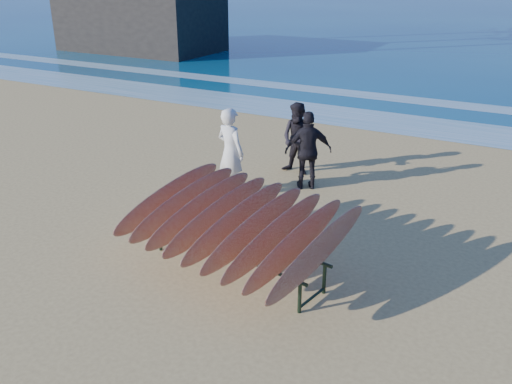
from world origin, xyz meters
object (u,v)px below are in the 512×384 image
person_dark_b (308,151)px  building (140,15)px  surfboard_rack (236,223)px  person_white (231,152)px  person_dark_a (298,139)px

person_dark_b → building: building is taller
surfboard_rack → person_white: (-1.77, 2.74, 0.09)m
surfboard_rack → person_dark_a: person_dark_a is taller
person_dark_b → building: 23.36m
surfboard_rack → building: (-18.02, 19.20, 1.15)m
person_white → person_dark_b: 1.73m
building → surfboard_rack: bearing=-46.8°
person_white → person_dark_b: (1.32, 1.12, -0.08)m
person_white → surfboard_rack: bearing=137.4°
person_white → building: (-16.26, 16.46, 1.06)m
person_dark_b → surfboard_rack: bearing=65.8°
person_white → person_dark_a: (0.72, 1.89, -0.10)m
person_white → person_dark_a: 2.02m
person_dark_a → person_dark_b: person_dark_b is taller
surfboard_rack → person_dark_a: size_ratio=2.08×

